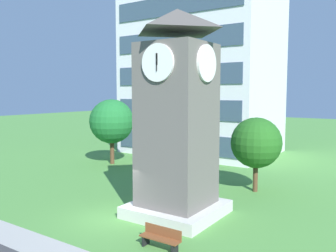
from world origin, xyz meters
TOP-DOWN VIEW (x-y plane):
  - ground_plane at (0.00, 0.00)m, footprint 160.00×160.00m
  - kerb_strip at (0.00, -4.19)m, footprint 120.00×1.60m
  - office_building at (-6.10, 20.60)m, footprint 14.68×10.89m
  - clock_tower at (2.46, 2.22)m, footprint 4.37×4.37m
  - park_bench at (4.12, -1.57)m, footprint 1.80×0.49m
  - tree_streetside at (4.28, 8.76)m, footprint 3.24×3.24m
  - tree_by_building at (-9.54, 10.22)m, footprint 3.92×3.92m

SIDE VIEW (x-z plane):
  - ground_plane at x=0.00m, z-range 0.00..0.00m
  - kerb_strip at x=0.00m, z-range 0.00..0.01m
  - park_bench at x=4.12m, z-range 0.02..0.90m
  - tree_streetside at x=4.28m, z-range 0.77..5.56m
  - tree_by_building at x=-9.54m, z-range 0.92..6.69m
  - clock_tower at x=2.46m, z-range -0.55..9.95m
  - office_building at x=-6.10m, z-range 0.00..19.20m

